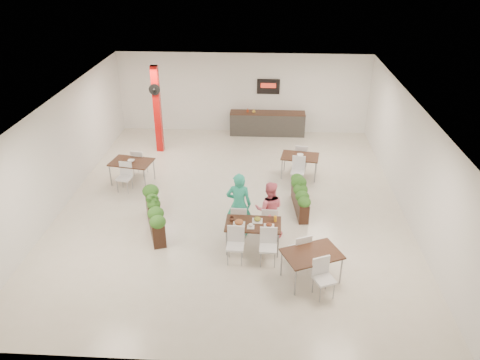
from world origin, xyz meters
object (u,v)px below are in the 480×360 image
object	(u,v)px
main_table	(253,227)
planter_left	(155,212)
diner_man	(239,205)
red_column	(157,109)
side_table_c	(312,257)
planter_right	(300,195)
side_table_a	(132,165)
side_table_b	(300,159)
service_counter	(267,123)
diner_woman	(269,209)

from	to	relation	value
main_table	planter_left	world-z (taller)	planter_left
planter_left	diner_man	bearing A→B (deg)	-2.57
red_column	side_table_c	world-z (taller)	red_column
planter_right	side_table_a	xyz separation A→B (m)	(-5.34, 1.42, 0.15)
side_table_b	service_counter	bearing A→B (deg)	115.29
planter_left	planter_right	distance (m)	4.20
planter_right	side_table_b	size ratio (longest dim) A/B	1.07
main_table	planter_left	bearing A→B (deg)	164.23
side_table_c	planter_right	bearing A→B (deg)	67.66
planter_left	side_table_a	size ratio (longest dim) A/B	1.18
red_column	diner_woman	world-z (taller)	red_column
side_table_c	diner_woman	bearing A→B (deg)	94.71
main_table	side_table_a	distance (m)	5.30
main_table	side_table_c	bearing A→B (deg)	-39.86
side_table_a	service_counter	bearing A→B (deg)	55.83
main_table	diner_woman	world-z (taller)	diner_woman
planter_left	planter_right	size ratio (longest dim) A/B	1.11
service_counter	side_table_c	bearing A→B (deg)	-83.34
diner_woman	main_table	bearing A→B (deg)	59.37
side_table_a	main_table	bearing A→B (deg)	-30.77
diner_man	planter_left	xyz separation A→B (m)	(-2.29, 0.10, -0.38)
side_table_a	side_table_c	size ratio (longest dim) A/B	1.01
diner_man	diner_woman	xyz separation A→B (m)	(0.80, 0.00, -0.12)
main_table	planter_left	distance (m)	2.79
red_column	planter_left	bearing A→B (deg)	-79.47
planter_right	side_table_b	distance (m)	2.18
service_counter	planter_left	xyz separation A→B (m)	(-3.01, -7.19, 0.03)
side_table_a	planter_right	bearing A→B (deg)	-5.02
diner_man	side_table_b	world-z (taller)	diner_man
diner_woman	side_table_b	size ratio (longest dim) A/B	0.95
diner_woman	side_table_c	bearing A→B (deg)	119.79
main_table	side_table_b	bearing A→B (deg)	71.32
red_column	diner_woman	xyz separation A→B (m)	(4.08, -5.42, -0.85)
diner_woman	side_table_a	distance (m)	5.24
planter_left	side_table_c	xyz separation A→B (m)	(4.07, -1.92, 0.11)
service_counter	planter_right	xyz separation A→B (m)	(0.99, -5.91, -0.01)
diner_woman	side_table_b	xyz separation A→B (m)	(1.01, 3.55, -0.16)
main_table	planter_right	distance (m)	2.43
red_column	planter_right	bearing A→B (deg)	-39.05
side_table_b	red_column	bearing A→B (deg)	168.77
diner_man	side_table_c	size ratio (longest dim) A/B	1.10
main_table	planter_left	xyz separation A→B (m)	(-2.68, 0.76, -0.11)
service_counter	planter_right	world-z (taller)	service_counter
service_counter	side_table_b	size ratio (longest dim) A/B	1.80
red_column	diner_woman	size ratio (longest dim) A/B	2.03
service_counter	diner_man	xyz separation A→B (m)	(-0.72, -7.29, 0.41)
service_counter	planter_left	distance (m)	7.79
service_counter	main_table	distance (m)	7.95
main_table	red_column	bearing A→B (deg)	121.13
diner_woman	side_table_a	size ratio (longest dim) A/B	0.95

